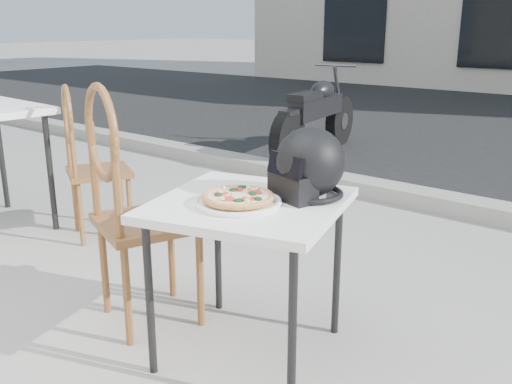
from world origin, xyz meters
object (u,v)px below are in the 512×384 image
Objects in this scene: helmet at (308,167)px; cafe_chair_side at (86,154)px; cafe_table_main at (249,215)px; cafe_chair_main at (129,195)px; motorcycle at (316,117)px; pizza at (238,197)px; plate at (238,202)px.

cafe_chair_side is at bearing -171.16° from helmet.
cafe_chair_side reaches higher than cafe_table_main.
motorcycle is (-1.34, 3.56, -0.22)m from cafe_chair_main.
cafe_chair_side is (-1.71, 0.41, -0.06)m from cafe_table_main.
helmet reaches higher than motorcycle.
pizza is at bearing -70.08° from motorcycle.
cafe_chair_main is (-0.58, -0.08, -0.06)m from plate.
plate is (0.00, -0.07, 0.07)m from cafe_table_main.
cafe_table_main is at bearing -145.05° from cafe_chair_main.
cafe_chair_main reaches higher than plate.
cafe_chair_main is 0.60× the size of motorcycle.
motorcycle is at bearing 119.25° from cafe_table_main.
cafe_chair_main is at bearing -139.51° from helmet.
helmet reaches higher than cafe_table_main.
cafe_table_main is at bearing 93.54° from pizza.
helmet is 0.35× the size of cafe_chair_side.
helmet is (0.15, 0.19, 0.19)m from cafe_table_main.
cafe_table_main is 0.10m from plate.
cafe_chair_main reaches higher than cafe_table_main.
pizza is 0.33× the size of cafe_chair_main.
plate is 0.02m from pizza.
cafe_chair_side is 0.54× the size of motorcycle.
pizza is at bearing -151.99° from cafe_chair_main.
motorcycle is (-2.07, 3.22, -0.40)m from helmet.
cafe_chair_main reaches higher than helmet.
helmet is at bearing 60.00° from pizza.
cafe_table_main is 0.12m from pizza.
cafe_chair_side is at bearing 166.46° from cafe_table_main.
plate is at bearing -152.00° from cafe_chair_main.
helmet is 0.82m from cafe_chair_main.
cafe_chair_main is at bearing -165.53° from cafe_table_main.
cafe_table_main is 0.79× the size of cafe_chair_main.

